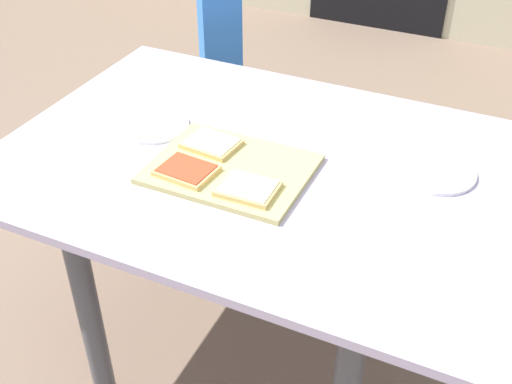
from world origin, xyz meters
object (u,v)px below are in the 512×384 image
Objects in this scene: cutting_board at (231,169)px; plate_white_right at (435,172)px; pizza_slice_far_left at (212,143)px; pizza_slice_near_right at (248,188)px; pizza_slice_near_left at (186,170)px; child_left at (220,46)px; plate_white_left at (153,125)px; dining_table at (266,194)px.

cutting_board is 1.95× the size of plate_white_right.
pizza_slice_near_right is (0.17, -0.14, 0.00)m from pizza_slice_far_left.
child_left is at bearing 113.22° from pizza_slice_near_left.
cutting_board is at bearing -19.73° from plate_white_left.
pizza_slice_near_left is 0.73× the size of plate_white_right.
plate_white_left is at bearing -75.93° from child_left.
pizza_slice_far_left is 0.21m from plate_white_left.
dining_table is at bearing 98.02° from pizza_slice_near_right.
cutting_board is at bearing -60.64° from child_left.
plate_white_right is at bearing 14.40° from pizza_slice_far_left.
pizza_slice_far_left reaches higher than dining_table.
plate_white_right is (0.55, 0.28, -0.02)m from pizza_slice_near_left.
dining_table is at bearing 7.22° from pizza_slice_far_left.
pizza_slice_near_right is at bearing -81.98° from dining_table.
child_left is (-0.40, 0.80, -0.11)m from pizza_slice_far_left.
plate_white_right reaches higher than dining_table.
dining_table is 0.21m from pizza_slice_near_right.
pizza_slice_far_left is 0.73× the size of plate_white_left.
dining_table is 0.37m from plate_white_left.
pizza_slice_far_left is at bearing -172.78° from dining_table.
pizza_slice_far_left is 1.06× the size of pizza_slice_near_right.
pizza_slice_near_right is 0.17m from pizza_slice_near_left.
plate_white_left reaches higher than dining_table.
plate_white_left is at bearing 176.31° from dining_table.
plate_white_right is 0.76m from plate_white_left.
pizza_slice_far_left reaches higher than cutting_board.
cutting_board is 0.11m from pizza_slice_near_left.
cutting_board is at bearing 137.98° from pizza_slice_near_right.
pizza_slice_far_left is 0.90m from child_left.
pizza_slice_near_right reaches higher than plate_white_left.
cutting_board is at bearing -156.09° from plate_white_right.
child_left reaches higher than plate_white_left.
plate_white_right is at bearing 36.51° from pizza_slice_near_right.
plate_white_left is (-0.21, 0.18, -0.02)m from pizza_slice_near_left.
cutting_board is 0.31m from plate_white_left.
pizza_slice_near_right reaches higher than plate_white_right.
dining_table is 0.95m from child_left.
plate_white_left is (-0.76, -0.10, 0.00)m from plate_white_right.
pizza_slice_near_right is 0.47m from plate_white_right.
cutting_board reaches higher than plate_white_right.
pizza_slice_near_right is 0.13× the size of child_left.
plate_white_left is (-0.38, 0.18, -0.02)m from pizza_slice_near_right.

